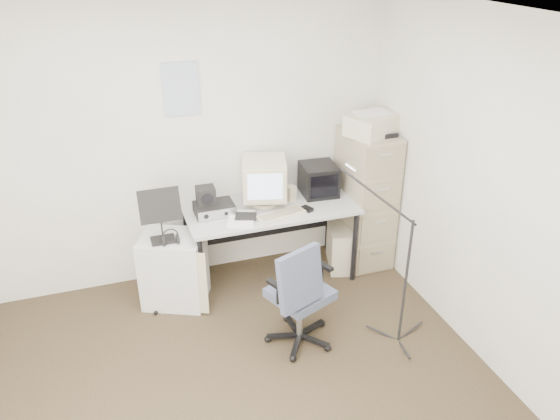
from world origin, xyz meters
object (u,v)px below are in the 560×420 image
object	(u,v)px
side_cart	(174,269)
office_chair	(300,292)
filing_cabinet	(365,198)
desk	(271,242)

from	to	relation	value
side_cart	office_chair	bearing A→B (deg)	-21.22
office_chair	side_cart	size ratio (longest dim) A/B	1.46
filing_cabinet	office_chair	size ratio (longest dim) A/B	1.40
filing_cabinet	office_chair	distance (m)	1.42
desk	side_cart	world-z (taller)	desk
filing_cabinet	desk	bearing A→B (deg)	-178.19
filing_cabinet	side_cart	bearing A→B (deg)	-176.19
desk	side_cart	distance (m)	0.91
filing_cabinet	side_cart	world-z (taller)	filing_cabinet
side_cart	filing_cabinet	bearing A→B (deg)	28.09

